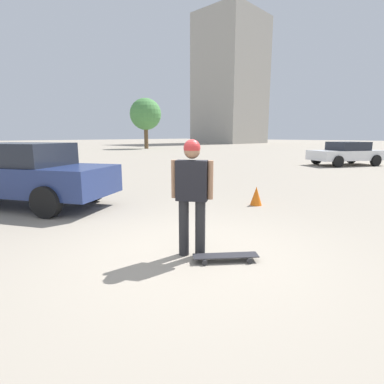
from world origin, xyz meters
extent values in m
plane|color=gray|center=(0.00, 0.00, 0.00)|extent=(220.00, 220.00, 0.00)
cylinder|color=#262628|center=(0.06, -0.10, 0.42)|extent=(0.15, 0.15, 0.84)
cylinder|color=#262628|center=(-0.06, 0.10, 0.42)|extent=(0.15, 0.15, 0.84)
cube|color=black|center=(0.00, 0.00, 1.12)|extent=(0.41, 0.48, 0.57)
cylinder|color=#9E7051|center=(0.14, -0.22, 1.14)|extent=(0.08, 0.08, 0.55)
cylinder|color=#9E7051|center=(-0.14, 0.22, 1.14)|extent=(0.08, 0.08, 0.55)
sphere|color=#9E7051|center=(0.00, 0.00, 1.54)|extent=(0.23, 0.23, 0.23)
sphere|color=red|center=(0.00, 0.00, 1.58)|extent=(0.24, 0.24, 0.24)
cube|color=#232328|center=(-0.18, 0.49, 0.08)|extent=(0.83, 0.76, 0.01)
cylinder|color=#262628|center=(0.14, 0.37, 0.04)|extent=(0.08, 0.07, 0.08)
cylinder|color=#262628|center=(-0.02, 0.20, 0.04)|extent=(0.08, 0.07, 0.08)
cylinder|color=#262628|center=(-0.34, 0.79, 0.04)|extent=(0.08, 0.07, 0.08)
cylinder|color=#262628|center=(-0.49, 0.61, 0.04)|extent=(0.08, 0.07, 0.08)
cube|color=navy|center=(0.65, -5.37, 0.69)|extent=(3.77, 4.99, 0.68)
cube|color=#1E232D|center=(0.59, -5.26, 1.30)|extent=(2.37, 2.61, 0.54)
cylinder|color=black|center=(0.60, -7.07, 0.35)|extent=(0.51, 0.71, 0.70)
cylinder|color=black|center=(0.69, -3.67, 0.35)|extent=(0.51, 0.71, 0.70)
cylinder|color=black|center=(-0.81, -4.48, 0.35)|extent=(0.51, 0.71, 0.70)
cube|color=silver|center=(-16.14, -2.82, 0.60)|extent=(4.52, 3.72, 0.56)
cube|color=#1E232D|center=(-16.23, -2.76, 1.13)|extent=(2.46, 2.38, 0.49)
cylinder|color=black|center=(-14.56, -2.71, 0.32)|extent=(0.65, 0.50, 0.64)
cylinder|color=black|center=(-15.50, -4.27, 0.32)|extent=(0.65, 0.50, 0.64)
cylinder|color=black|center=(-16.78, -1.36, 0.32)|extent=(0.65, 0.50, 0.64)
cylinder|color=black|center=(-17.72, -2.93, 0.32)|extent=(0.65, 0.50, 0.64)
cube|color=#9E998E|center=(-52.67, -38.57, 13.41)|extent=(13.57, 11.70, 26.83)
cylinder|color=brown|center=(-21.79, -29.20, 1.52)|extent=(0.52, 0.52, 3.04)
sphere|color=#478442|center=(-21.79, -29.20, 4.46)|extent=(4.07, 4.07, 4.07)
cone|color=orange|center=(-3.48, -1.06, 0.24)|extent=(0.30, 0.30, 0.48)
camera|label=1|loc=(3.04, 2.90, 1.76)|focal=28.00mm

